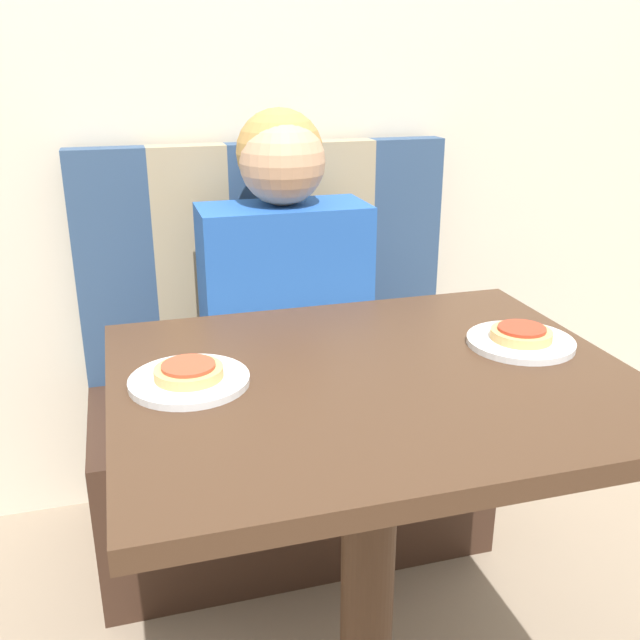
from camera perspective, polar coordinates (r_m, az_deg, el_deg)
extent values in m
cube|color=beige|center=(1.99, -5.36, 21.56)|extent=(7.00, 0.05, 2.60)
cube|color=#382319|center=(1.99, -2.60, -11.37)|extent=(1.00, 0.51, 0.42)
cube|color=navy|center=(1.94, -16.05, 3.89)|extent=(0.20, 0.07, 0.62)
cube|color=tan|center=(1.95, -10.14, 4.44)|extent=(0.20, 0.07, 0.62)
cube|color=navy|center=(1.98, -4.33, 4.94)|extent=(0.20, 0.07, 0.62)
cube|color=tan|center=(2.02, 1.27, 5.37)|extent=(0.20, 0.07, 0.62)
cube|color=navy|center=(2.09, 6.56, 5.73)|extent=(0.20, 0.07, 0.62)
cube|color=#422B1C|center=(1.19, 4.27, -4.98)|extent=(0.85, 0.70, 0.03)
cylinder|color=#422B1C|center=(1.40, 3.84, -19.27)|extent=(0.10, 0.10, 0.73)
cube|color=#2356B2|center=(1.79, -2.83, 1.28)|extent=(0.41, 0.19, 0.50)
sphere|color=tan|center=(1.71, -3.04, 12.52)|extent=(0.20, 0.20, 0.20)
sphere|color=#AD8447|center=(1.73, -3.25, 13.23)|extent=(0.21, 0.21, 0.21)
cylinder|color=white|center=(1.16, -10.41, -4.79)|extent=(0.19, 0.19, 0.01)
cylinder|color=white|center=(1.34, 15.74, -1.70)|extent=(0.19, 0.19, 0.01)
cylinder|color=tan|center=(1.15, -10.45, -4.14)|extent=(0.11, 0.11, 0.02)
cylinder|color=#AD472D|center=(1.15, -10.49, -3.62)|extent=(0.09, 0.09, 0.01)
cylinder|color=tan|center=(1.33, 15.80, -1.12)|extent=(0.11, 0.11, 0.02)
cylinder|color=#B73823|center=(1.33, 15.85, -0.66)|extent=(0.09, 0.09, 0.01)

